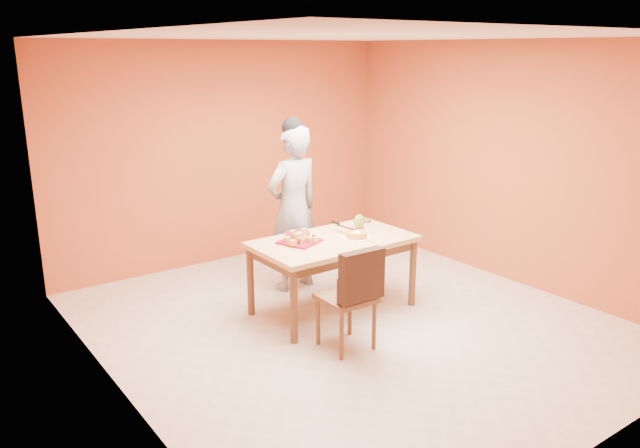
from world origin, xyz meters
TOP-DOWN VIEW (x-y plane):
  - floor at (0.00, 0.00)m, footprint 5.00×5.00m
  - ceiling at (0.00, 0.00)m, footprint 5.00×5.00m
  - wall_back at (0.00, 2.50)m, footprint 4.50×0.00m
  - wall_left at (-2.25, 0.00)m, footprint 0.00×5.00m
  - wall_right at (2.25, 0.00)m, footprint 0.00×5.00m
  - dining_table at (0.05, 0.38)m, footprint 1.60×0.90m
  - dining_chair at (-0.35, -0.37)m, footprint 0.46×0.53m
  - pastry_pile at (-0.28, 0.48)m, footprint 0.31×0.31m
  - person at (0.08, 1.14)m, footprint 0.70×0.49m
  - pastry_platter at (-0.28, 0.48)m, footprint 0.45×0.45m
  - red_dinner_plate at (-0.14, 0.73)m, footprint 0.34×0.34m
  - white_cake_plate at (0.26, 0.26)m, footprint 0.40×0.40m
  - sponge_cake at (0.26, 0.26)m, footprint 0.26×0.26m
  - cake_server at (0.27, 0.44)m, footprint 0.08×0.25m
  - egg_ornament at (0.50, 0.52)m, footprint 0.15×0.13m
  - magenta_glass at (0.54, 0.54)m, footprint 0.08×0.08m
  - checker_tin at (0.73, 0.67)m, footprint 0.14×0.14m

SIDE VIEW (x-z plane):
  - floor at x=0.00m, z-range 0.00..0.00m
  - dining_chair at x=-0.35m, z-range 0.02..0.99m
  - dining_table at x=0.05m, z-range 0.29..1.05m
  - white_cake_plate at x=0.26m, z-range 0.76..0.77m
  - red_dinner_plate at x=-0.14m, z-range 0.76..0.78m
  - pastry_platter at x=-0.28m, z-range 0.76..0.78m
  - checker_tin at x=0.73m, z-range 0.76..0.79m
  - sponge_cake at x=0.26m, z-range 0.77..0.82m
  - magenta_glass at x=0.54m, z-range 0.76..0.85m
  - cake_server at x=0.27m, z-range 0.83..0.83m
  - pastry_pile at x=-0.28m, z-range 0.78..0.88m
  - egg_ornament at x=0.50m, z-range 0.76..0.91m
  - person at x=0.08m, z-range 0.00..1.82m
  - wall_back at x=0.00m, z-range -0.90..3.60m
  - wall_left at x=-2.25m, z-range -1.15..3.85m
  - wall_right at x=2.25m, z-range -1.15..3.85m
  - ceiling at x=0.00m, z-range 2.70..2.70m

